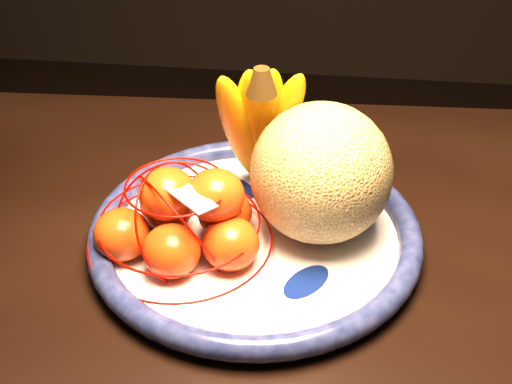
# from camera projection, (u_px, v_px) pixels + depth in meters

# --- Properties ---
(dining_table) EXTENTS (1.66, 1.04, 0.81)m
(dining_table) POSITION_uv_depth(u_px,v_px,m) (59.00, 363.00, 0.82)
(dining_table) COLOR black
(dining_table) RESTS_ON ground
(fruit_bowl) EXTENTS (0.39, 0.39, 0.03)m
(fruit_bowl) POSITION_uv_depth(u_px,v_px,m) (255.00, 234.00, 0.85)
(fruit_bowl) COLOR white
(fruit_bowl) RESTS_ON dining_table
(cantaloupe) EXTENTS (0.16, 0.16, 0.16)m
(cantaloupe) POSITION_uv_depth(u_px,v_px,m) (321.00, 173.00, 0.81)
(cantaloupe) COLOR olive
(cantaloupe) RESTS_ON fruit_bowl
(banana_bunch) EXTENTS (0.14, 0.13, 0.21)m
(banana_bunch) POSITION_uv_depth(u_px,v_px,m) (259.00, 121.00, 0.85)
(banana_bunch) COLOR #E0AB00
(banana_bunch) RESTS_ON fruit_bowl
(mandarin_bag) EXTENTS (0.24, 0.24, 0.13)m
(mandarin_bag) POSITION_uv_depth(u_px,v_px,m) (184.00, 220.00, 0.80)
(mandarin_bag) COLOR #F34C10
(mandarin_bag) RESTS_ON fruit_bowl
(price_tag) EXTENTS (0.07, 0.07, 0.01)m
(price_tag) POSITION_uv_depth(u_px,v_px,m) (186.00, 193.00, 0.76)
(price_tag) COLOR white
(price_tag) RESTS_ON mandarin_bag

